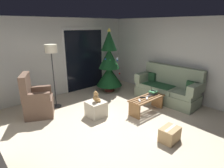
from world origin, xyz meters
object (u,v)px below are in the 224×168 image
floor_lamp (51,55)px  book_stack (153,93)px  cell_phone (154,91)px  couch (168,89)px  remote_graphite (149,96)px  remote_white (147,98)px  cardboard_box_taped_mid_floor (170,134)px  teddy_bear_honey (96,97)px  remote_black (142,97)px  christmas_tree (109,65)px  armchair (37,101)px  coffee_table (147,102)px  remote_silver (139,100)px  ottoman (96,109)px

floor_lamp → book_stack: bearing=-43.1°
cell_phone → couch: bearing=-6.4°
remote_graphite → floor_lamp: floor_lamp is taller
remote_white → cardboard_box_taped_mid_floor: size_ratio=0.36×
teddy_bear_honey → cardboard_box_taped_mid_floor: (0.47, -1.86, -0.38)m
remote_black → cell_phone: bearing=133.5°
remote_graphite → teddy_bear_honey: bearing=60.0°
christmas_tree → armchair: bearing=-175.4°
remote_graphite → remote_white: bearing=110.6°
coffee_table → remote_white: remote_white is taller
couch → floor_lamp: (-2.80, 1.87, 1.11)m
couch → remote_silver: size_ratio=12.60×
remote_white → christmas_tree: bearing=133.2°
cell_phone → teddy_bear_honey: size_ratio=0.50×
christmas_tree → teddy_bear_honey: 2.02m
teddy_bear_honey → christmas_tree: bearing=39.8°
couch → remote_black: bearing=179.7°
teddy_bear_honey → remote_white: bearing=-33.9°
armchair → cardboard_box_taped_mid_floor: bearing=-61.2°
cardboard_box_taped_mid_floor → cell_phone: bearing=49.1°
remote_graphite → book_stack: size_ratio=0.62×
remote_white → cell_phone: size_ratio=1.08×
remote_white → cell_phone: bearing=68.3°
remote_white → remote_black: same height
armchair → cell_phone: bearing=-32.7°
couch → book_stack: couch is taller
floor_lamp → cell_phone: bearing=-42.7°
armchair → cardboard_box_taped_mid_floor: size_ratio=2.60×
couch → remote_white: 1.17m
coffee_table → cardboard_box_taped_mid_floor: (-0.71, -1.16, -0.13)m
remote_black → floor_lamp: size_ratio=0.09×
couch → remote_black: (-1.20, 0.01, 0.03)m
cardboard_box_taped_mid_floor → remote_white: bearing=60.1°
book_stack → christmas_tree: christmas_tree is taller
book_stack → ottoman: size_ratio=0.57×
ottoman → teddy_bear_honey: 0.32m
coffee_table → ottoman: 1.37m
coffee_table → remote_silver: size_ratio=7.05×
armchair → teddy_bear_honey: (1.13, -1.05, 0.12)m
ottoman → remote_white: bearing=-33.8°
coffee_table → teddy_bear_honey: (-1.17, 0.69, 0.25)m
armchair → cardboard_box_taped_mid_floor: 3.33m
remote_black → cell_phone: cell_phone is taller
remote_black → remote_white: bearing=60.3°
remote_black → book_stack: book_stack is taller
teddy_bear_honey → couch: bearing=-15.3°
floor_lamp → coffee_table: bearing=-48.7°
armchair → couch: bearing=-26.2°
teddy_bear_honey → coffee_table: bearing=-30.5°
book_stack → cell_phone: bearing=15.2°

